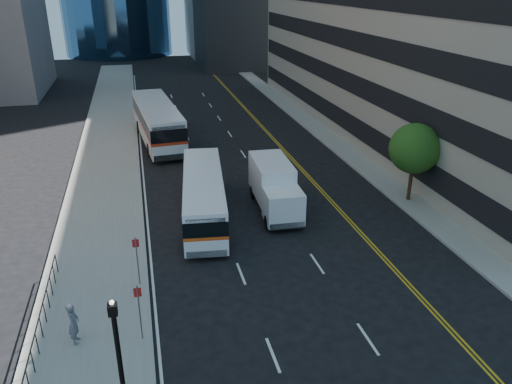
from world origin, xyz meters
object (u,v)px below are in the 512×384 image
pedestrian (74,323)px  box_truck (274,187)px  street_tree (415,149)px  lamp_post (119,358)px  bus_rear (157,121)px  bus_front (204,195)px

pedestrian → box_truck: bearing=-44.3°
street_tree → pedestrian: street_tree is taller
lamp_post → bus_rear: size_ratio=0.34×
bus_rear → pedestrian: (-4.81, -26.88, -0.81)m
lamp_post → bus_front: lamp_post is taller
lamp_post → box_truck: bearing=58.4°
street_tree → lamp_post: (-18.00, -14.00, -0.92)m
bus_front → bus_rear: 16.70m
bus_front → box_truck: size_ratio=1.69×
bus_front → box_truck: bearing=7.4°
lamp_post → pedestrian: (-1.96, 4.41, -1.68)m
pedestrian → street_tree: bearing=-61.8°
bus_rear → pedestrian: bus_rear is taller
bus_front → bus_rear: bearing=102.8°
lamp_post → pedestrian: lamp_post is taller
lamp_post → bus_rear: bearing=84.8°
bus_front → lamp_post: bearing=-100.9°
street_tree → bus_rear: (-15.15, 17.29, -1.78)m
box_truck → pedestrian: (-11.03, -10.34, -0.56)m
street_tree → bus_front: 13.55m
bus_front → street_tree: bearing=3.7°
bus_front → pedestrian: (-6.59, -10.29, -0.45)m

